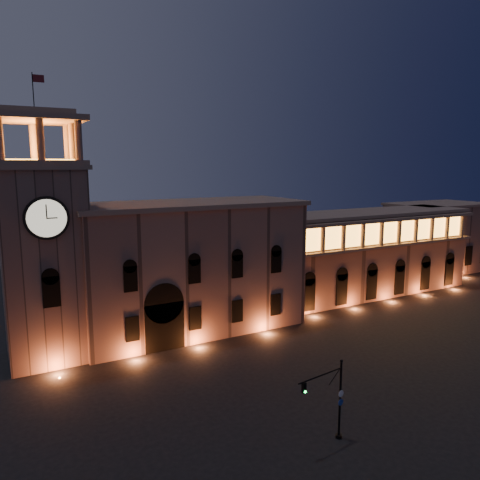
# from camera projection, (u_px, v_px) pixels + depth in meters

# --- Properties ---
(ground) EXTENTS (160.00, 160.00, 0.00)m
(ground) POSITION_uv_depth(u_px,v_px,m) (295.00, 390.00, 47.25)
(ground) COLOR black
(ground) RESTS_ON ground
(government_building) EXTENTS (30.80, 12.80, 17.60)m
(government_building) POSITION_uv_depth(u_px,v_px,m) (190.00, 266.00, 63.83)
(government_building) COLOR #78584E
(government_building) RESTS_ON ground
(clock_tower) EXTENTS (9.80, 9.80, 32.40)m
(clock_tower) POSITION_uv_depth(u_px,v_px,m) (44.00, 253.00, 53.65)
(clock_tower) COLOR #78584E
(clock_tower) RESTS_ON ground
(colonnade_wing) EXTENTS (40.60, 11.50, 14.50)m
(colonnade_wing) POSITION_uv_depth(u_px,v_px,m) (366.00, 252.00, 81.97)
(colonnade_wing) COLOR brown
(colonnade_wing) RESTS_ON ground
(secondary_building) EXTENTS (20.00, 12.00, 14.00)m
(secondary_building) POSITION_uv_depth(u_px,v_px,m) (436.00, 238.00, 99.64)
(secondary_building) COLOR brown
(secondary_building) RESTS_ON ground
(traffic_light) EXTENTS (5.01, 1.06, 6.92)m
(traffic_light) POSITION_uv_depth(u_px,v_px,m) (333.00, 400.00, 37.93)
(traffic_light) COLOR black
(traffic_light) RESTS_ON ground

